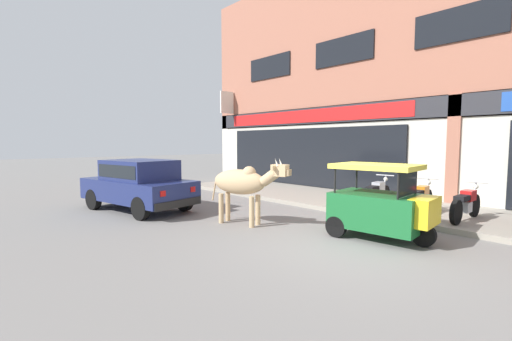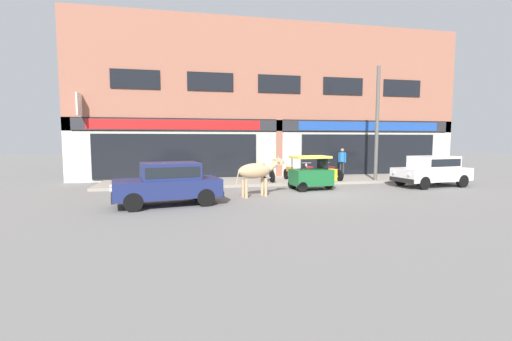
% 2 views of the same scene
% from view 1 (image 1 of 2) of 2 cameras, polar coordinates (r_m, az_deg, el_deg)
% --- Properties ---
extents(ground_plane, '(90.00, 90.00, 0.00)m').
position_cam_1_polar(ground_plane, '(7.01, 15.23, -11.68)').
color(ground_plane, slate).
extents(sidewalk, '(19.00, 3.38, 0.13)m').
position_cam_1_polar(sidewalk, '(10.42, 26.84, -6.28)').
color(sidewalk, gray).
rests_on(sidewalk, ground).
extents(shop_building, '(23.00, 1.40, 8.99)m').
position_cam_1_polar(shop_building, '(12.31, 30.89, 14.90)').
color(shop_building, '#9E604C').
rests_on(shop_building, ground).
extents(cow, '(2.08, 0.98, 1.61)m').
position_cam_1_polar(cow, '(8.13, -2.22, -2.04)').
color(cow, tan).
rests_on(cow, ground).
extents(car_1, '(3.80, 2.23, 1.46)m').
position_cam_1_polar(car_1, '(10.39, -18.97, -1.88)').
color(car_1, black).
rests_on(car_1, ground).
extents(auto_rickshaw, '(2.04, 1.31, 1.52)m').
position_cam_1_polar(auto_rickshaw, '(7.43, 20.15, -5.66)').
color(auto_rickshaw, black).
rests_on(auto_rickshaw, ground).
extents(motorcycle_0, '(0.52, 1.81, 0.88)m').
position_cam_1_polar(motorcycle_0, '(10.30, 19.42, -3.61)').
color(motorcycle_0, black).
rests_on(motorcycle_0, sidewalk).
extents(motorcycle_1, '(0.52, 1.81, 0.88)m').
position_cam_1_polar(motorcycle_1, '(9.80, 25.68, -4.23)').
color(motorcycle_1, black).
rests_on(motorcycle_1, sidewalk).
extents(motorcycle_2, '(0.52, 1.81, 0.88)m').
position_cam_1_polar(motorcycle_2, '(9.42, 31.59, -4.80)').
color(motorcycle_2, black).
rests_on(motorcycle_2, sidewalk).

